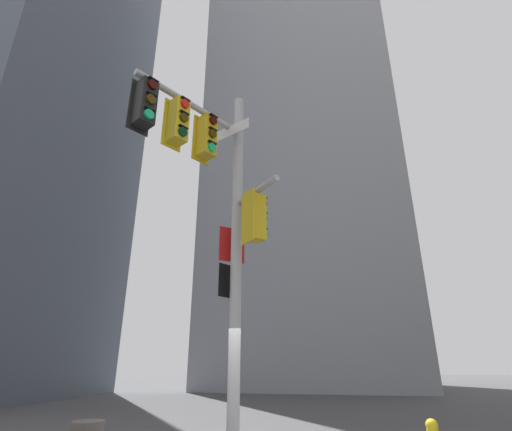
# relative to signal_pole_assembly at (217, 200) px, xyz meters

# --- Properties ---
(building_tower_left) EXTENTS (13.25, 13.25, 40.86)m
(building_tower_left) POSITION_rel_signal_pole_assembly_xyz_m (-18.62, 11.02, 15.31)
(building_tower_left) COLOR #4C5460
(building_tower_left) RESTS_ON ground
(building_mid_block) EXTENTS (15.68, 15.68, 50.75)m
(building_mid_block) POSITION_rel_signal_pole_assembly_xyz_m (0.44, 26.41, 20.25)
(building_mid_block) COLOR #9399A3
(building_mid_block) RESTS_ON ground
(signal_pole_assembly) EXTENTS (2.80, 2.92, 8.20)m
(signal_pole_assembly) POSITION_rel_signal_pole_assembly_xyz_m (0.00, 0.00, 0.00)
(signal_pole_assembly) COLOR #B2B2B5
(signal_pole_assembly) RESTS_ON ground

